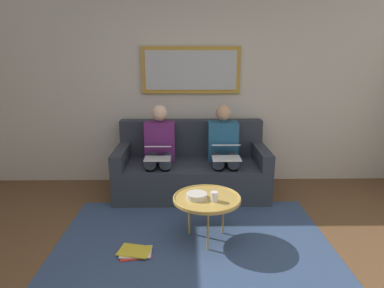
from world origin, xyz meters
name	(u,v)px	position (x,y,z in m)	size (l,w,h in m)	color
wall_rear	(191,89)	(0.00, -2.60, 1.30)	(6.00, 0.12, 2.60)	beige
area_rug	(193,241)	(0.00, -0.85, 0.00)	(2.60, 1.80, 0.01)	#33476B
couch	(192,168)	(0.00, -2.12, 0.31)	(1.90, 0.90, 0.90)	#2D333D
framed_mirror	(191,70)	(0.00, -2.51, 1.55)	(1.30, 0.05, 0.61)	#B7892D
coffee_table	(207,199)	(-0.13, -0.90, 0.42)	(0.65, 0.65, 0.44)	tan
cup	(214,197)	(-0.19, -0.82, 0.48)	(0.07, 0.07, 0.09)	silver
bowl	(197,196)	(-0.03, -0.88, 0.46)	(0.20, 0.20, 0.05)	beige
person_left	(224,148)	(-0.40, -2.05, 0.61)	(0.38, 0.58, 1.14)	#235B84
laptop_white	(226,151)	(-0.40, -1.81, 0.63)	(0.33, 0.39, 0.16)	white
person_right	(160,148)	(0.40, -2.05, 0.61)	(0.38, 0.58, 1.14)	#66236B
laptop_silver	(158,152)	(0.40, -1.81, 0.63)	(0.31, 0.35, 0.15)	silver
magazine_stack	(135,252)	(0.53, -0.65, 0.02)	(0.33, 0.27, 0.03)	red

